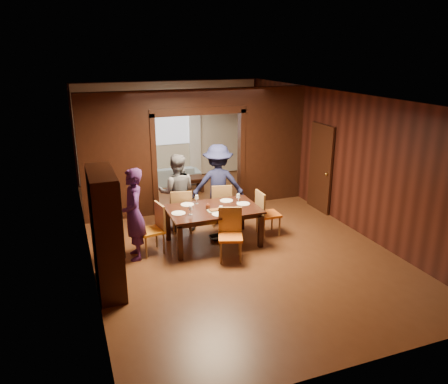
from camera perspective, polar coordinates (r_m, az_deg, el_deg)
name	(u,v)px	position (r m, az deg, el deg)	size (l,w,h in m)	color
floor	(222,232)	(9.46, -0.24, -5.26)	(9.00, 9.00, 0.00)	#572F18
ceiling	(222,96)	(8.72, -0.26, 12.49)	(5.50, 9.00, 0.02)	silver
room_walls	(195,146)	(10.71, -3.77, 5.98)	(5.52, 9.01, 2.90)	black
person_purple	(134,214)	(8.21, -11.70, -2.88)	(0.63, 0.42, 1.74)	#3B1A4D
person_grey	(177,192)	(9.40, -6.16, -0.06)	(0.82, 0.64, 1.68)	#525259
person_navy	(218,184)	(9.70, -0.78, 1.01)	(1.16, 0.67, 1.80)	#181C3E
sofa	(169,175)	(12.80, -7.24, 2.18)	(1.80, 0.70, 0.53)	#8BA4B6
serving_bowl	(216,203)	(8.81, -1.03, -1.50)	(0.31, 0.31, 0.07)	black
dining_table	(213,226)	(8.80, -1.39, -4.46)	(1.81, 1.12, 0.76)	black
coffee_table	(189,184)	(12.09, -4.58, 0.99)	(0.80, 0.50, 0.40)	black
chair_left	(151,229)	(8.49, -9.55, -4.83)	(0.44, 0.44, 0.97)	orange
chair_right	(268,213)	(9.23, 5.83, -2.73)	(0.44, 0.44, 0.97)	#D35B13
chair_far_l	(181,210)	(9.37, -5.58, -2.39)	(0.44, 0.44, 0.97)	orange
chair_far_r	(220,204)	(9.71, -0.46, -1.55)	(0.44, 0.44, 0.97)	red
chair_near	(230,236)	(8.11, 0.84, -5.71)	(0.44, 0.44, 0.97)	#D46114
hutch	(106,232)	(7.21, -15.18, -5.07)	(0.40, 1.20, 2.00)	black
door_right	(321,168)	(10.71, 12.50, 3.07)	(0.06, 0.90, 2.10)	black
window_far	(170,122)	(13.10, -7.09, 9.01)	(1.20, 0.03, 1.30)	silver
curtain_left	(146,140)	(12.99, -10.21, 6.76)	(0.35, 0.06, 2.40)	white
curtain_right	(195,136)	(13.33, -3.82, 7.30)	(0.35, 0.06, 2.40)	white
plate_left	(178,213)	(8.43, -5.97, -2.77)	(0.27, 0.27, 0.01)	white
plate_far_l	(187,205)	(8.87, -4.81, -1.64)	(0.27, 0.27, 0.01)	white
plate_far_r	(226,201)	(9.07, 0.32, -1.14)	(0.27, 0.27, 0.01)	silver
plate_right	(243,204)	(8.90, 2.53, -1.54)	(0.27, 0.27, 0.01)	white
plate_near	(219,214)	(8.34, -0.67, -2.91)	(0.27, 0.27, 0.01)	silver
platter_a	(215,210)	(8.51, -1.16, -2.38)	(0.30, 0.20, 0.04)	gray
platter_b	(233,209)	(8.57, 1.13, -2.24)	(0.30, 0.20, 0.04)	gray
wineglass_left	(190,210)	(8.32, -4.40, -2.39)	(0.08, 0.08, 0.18)	silver
wineglass_far	(197,199)	(8.90, -3.58, -0.97)	(0.08, 0.08, 0.18)	white
wineglass_right	(238,198)	(8.97, 1.88, -0.80)	(0.08, 0.08, 0.18)	silver
tumbler	(221,210)	(8.39, -0.40, -2.31)	(0.07, 0.07, 0.14)	silver
condiment_jar	(208,207)	(8.59, -2.11, -1.91)	(0.08, 0.08, 0.11)	#502112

